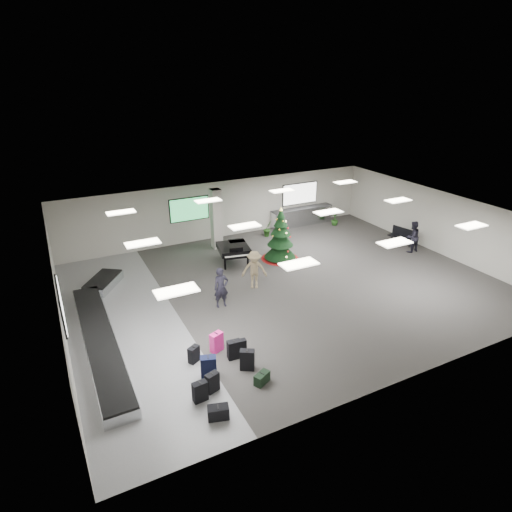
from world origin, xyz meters
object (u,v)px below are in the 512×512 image
baggage_carousel (101,327)px  grand_piano (234,249)px  service_counter (302,216)px  bench (403,235)px  traveler_bench (412,237)px  potted_plant_left (267,229)px  traveler_a (221,288)px  traveler_b (254,270)px  christmas_tree (280,241)px  pink_suitcase (217,342)px  potted_plant_right (335,219)px

baggage_carousel → grand_piano: grand_piano is taller
service_counter → bench: bearing=-58.1°
traveler_bench → potted_plant_left: 7.81m
grand_piano → traveler_a: 4.19m
service_counter → bench: service_counter is taller
traveler_b → baggage_carousel: bearing=-148.1°
service_counter → christmas_tree: christmas_tree is taller
bench → potted_plant_left: 7.43m
service_counter → bench: 6.08m
bench → traveler_b: 9.56m
service_counter → traveler_b: 8.77m
grand_piano → potted_plant_left: (3.26, 2.58, -0.30)m
bench → potted_plant_left: bearing=131.6°
traveler_bench → christmas_tree: bearing=-22.6°
bench → traveler_a: bearing=176.7°
traveler_b → traveler_bench: (9.12, -0.10, -0.02)m
traveler_b → potted_plant_left: bearing=82.9°
bench → christmas_tree: bearing=157.4°
baggage_carousel → traveler_a: traveler_a is taller
christmas_tree → grand_piano: 2.38m
service_counter → traveler_a: traveler_a is taller
pink_suitcase → potted_plant_right: bearing=15.8°
traveler_bench → potted_plant_left: bearing=-47.2°
traveler_a → bench: bearing=11.1°
pink_suitcase → grand_piano: 7.20m
service_counter → pink_suitcase: (-9.51, -9.65, -0.20)m
traveler_a → potted_plant_left: traveler_a is taller
christmas_tree → traveler_bench: (6.56, -2.31, -0.09)m
bench → potted_plant_right: 4.42m
grand_piano → traveler_b: 2.76m
christmas_tree → grand_piano: christmas_tree is taller
traveler_a → christmas_tree: bearing=36.7°
pink_suitcase → christmas_tree: bearing=23.3°
grand_piano → potted_plant_left: 4.17m
service_counter → grand_piano: service_counter is taller
service_counter → pink_suitcase: bearing=-134.6°
traveler_b → bench: bearing=31.9°
traveler_b → potted_plant_right: 9.59m
traveler_a → potted_plant_left: size_ratio=1.84×
grand_piano → traveler_b: traveler_b is taller
bench → potted_plant_right: bench is taller
grand_piano → potted_plant_left: size_ratio=2.29×
service_counter → traveler_a: (-8.20, -6.95, 0.29)m
baggage_carousel → pink_suitcase: bearing=-41.2°
pink_suitcase → baggage_carousel: bearing=117.1°
service_counter → traveler_b: size_ratio=2.37×
baggage_carousel → traveler_b: traveler_b is taller
service_counter → traveler_b: bearing=-135.9°
traveler_bench → traveler_a: bearing=0.7°
baggage_carousel → traveler_b: 6.60m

